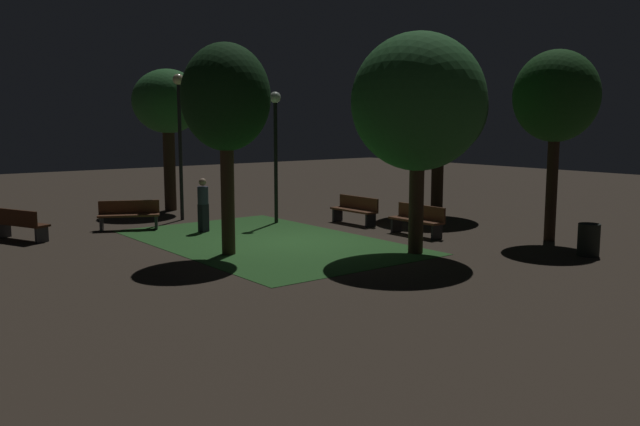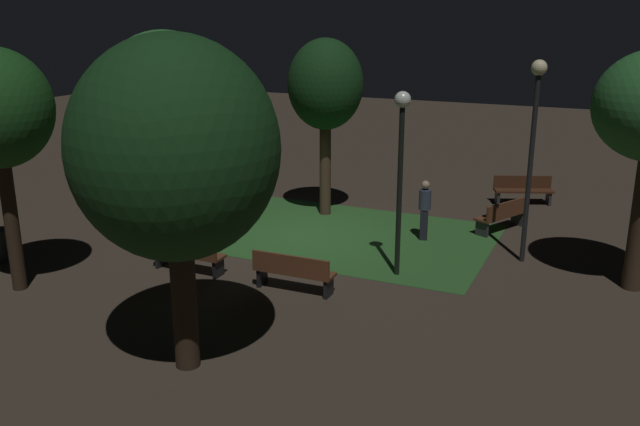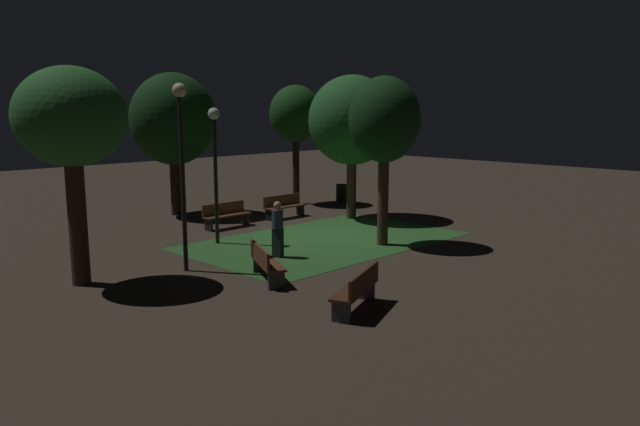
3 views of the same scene
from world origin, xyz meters
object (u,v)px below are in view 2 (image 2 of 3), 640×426
object	(u,v)px
tree_tall_center	(175,151)
trash_bin	(1,245)
tree_back_left	(325,87)
bench_front_left	(187,253)
pedestrian	(425,209)
bench_near_trees	(503,215)
lamp_post_plaza_west	(401,152)
bench_corner	(523,189)
lamp_post_plaza_east	(534,129)
tree_back_right	(166,99)
bench_lawn_edge	(293,271)

from	to	relation	value
tree_tall_center	trash_bin	bearing A→B (deg)	161.48
tree_back_left	trash_bin	bearing A→B (deg)	-128.98
bench_front_left	pedestrian	world-z (taller)	pedestrian
tree_back_left	pedestrian	size ratio (longest dim) A/B	3.20
bench_near_trees	lamp_post_plaza_west	size ratio (longest dim) A/B	0.43
bench_corner	pedestrian	world-z (taller)	pedestrian
tree_back_left	lamp_post_plaza_east	distance (m)	6.26
bench_corner	lamp_post_plaza_east	world-z (taller)	lamp_post_plaza_east
tree_back_left	tree_tall_center	world-z (taller)	tree_tall_center
tree_back_right	pedestrian	distance (m)	7.25
tree_back_left	tree_back_right	distance (m)	4.66
bench_lawn_edge	lamp_post_plaza_east	world-z (taller)	lamp_post_plaza_east
bench_front_left	lamp_post_plaza_west	world-z (taller)	lamp_post_plaza_west
bench_lawn_edge	bench_front_left	bearing A→B (deg)	-180.00
bench_near_trees	lamp_post_plaza_east	size ratio (longest dim) A/B	0.38
bench_near_trees	lamp_post_plaza_west	world-z (taller)	lamp_post_plaza_west
tree_tall_center	pedestrian	xyz separation A→B (m)	(1.81, 8.19, -2.89)
tree_tall_center	lamp_post_plaza_east	distance (m)	8.81
tree_back_left	bench_front_left	bearing A→B (deg)	-99.80
lamp_post_plaza_west	bench_front_left	bearing A→B (deg)	-157.10
bench_near_trees	lamp_post_plaza_east	world-z (taller)	lamp_post_plaza_east
tree_tall_center	lamp_post_plaza_east	size ratio (longest dim) A/B	1.16
bench_near_trees	tree_back_left	size ratio (longest dim) A/B	0.35
tree_tall_center	trash_bin	distance (m)	8.22
bench_lawn_edge	bench_near_trees	size ratio (longest dim) A/B	0.99
tree_back_left	lamp_post_plaza_west	size ratio (longest dim) A/B	1.22
bench_front_left	bench_near_trees	bearing A→B (deg)	45.24
bench_corner	tree_back_left	bearing A→B (deg)	-145.50
tree_back_left	lamp_post_plaza_east	bearing A→B (deg)	-15.70
bench_lawn_edge	tree_back_right	distance (m)	5.87
tree_back_left	tree_tall_center	bearing A→B (deg)	-80.54
lamp_post_plaza_west	lamp_post_plaza_east	world-z (taller)	lamp_post_plaza_east
tree_tall_center	trash_bin	world-z (taller)	tree_tall_center
lamp_post_plaza_east	trash_bin	size ratio (longest dim) A/B	6.04
tree_back_left	lamp_post_plaza_east	size ratio (longest dim) A/B	1.07
bench_near_trees	tree_tall_center	distance (m)	10.91
bench_lawn_edge	trash_bin	distance (m)	7.44
trash_bin	bench_front_left	bearing A→B (deg)	14.68
bench_front_left	tree_back_right	distance (m)	4.15
bench_corner	tree_back_right	distance (m)	11.32
lamp_post_plaza_west	lamp_post_plaza_east	distance (m)	3.29
lamp_post_plaza_east	lamp_post_plaza_west	bearing A→B (deg)	-139.92
bench_lawn_edge	tree_tall_center	size ratio (longest dim) A/B	0.33
lamp_post_plaza_west	trash_bin	world-z (taller)	lamp_post_plaza_west
tree_back_right	lamp_post_plaza_west	bearing A→B (deg)	-0.20
bench_lawn_edge	tree_tall_center	world-z (taller)	tree_tall_center
lamp_post_plaza_west	pedestrian	size ratio (longest dim) A/B	2.61
bench_near_trees	tree_tall_center	bearing A→B (deg)	-110.23
bench_near_trees	trash_bin	xyz separation A→B (m)	(-10.72, -7.38, -0.08)
pedestrian	lamp_post_plaza_west	bearing A→B (deg)	-86.91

